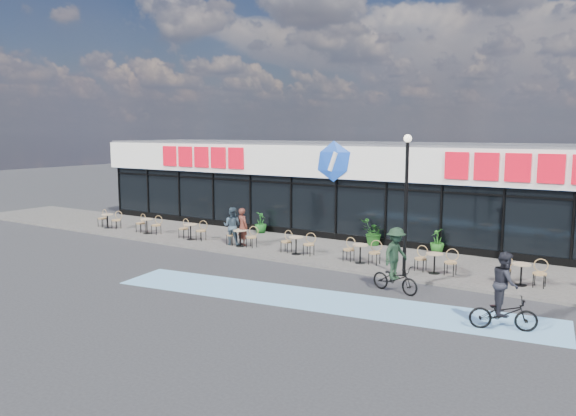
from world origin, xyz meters
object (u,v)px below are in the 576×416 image
(potted_plant_left, at_px, (261,222))
(patron_right, at_px, (232,226))
(cyclist_a, at_px, (504,299))
(lamp_post, at_px, (406,193))
(potted_plant_right, at_px, (437,241))
(patron_left, at_px, (243,227))
(cyclist_b, at_px, (395,265))
(potted_plant_mid, at_px, (373,233))
(bistro_set_0, at_px, (109,219))

(potted_plant_left, distance_m, patron_right, 3.21)
(potted_plant_left, relative_size, cyclist_a, 0.51)
(patron_right, bearing_deg, cyclist_a, 142.01)
(lamp_post, relative_size, potted_plant_right, 4.71)
(potted_plant_left, height_order, potted_plant_right, potted_plant_left)
(cyclist_a, bearing_deg, patron_right, 160.14)
(patron_left, xyz_separation_m, cyclist_b, (8.45, -2.96, -0.03))
(lamp_post, distance_m, potted_plant_mid, 5.87)
(patron_left, bearing_deg, potted_plant_left, -52.49)
(potted_plant_left, xyz_separation_m, cyclist_b, (9.59, -5.95, 0.29))
(cyclist_b, bearing_deg, bistro_set_0, 170.79)
(cyclist_b, bearing_deg, potted_plant_right, 95.61)
(lamp_post, height_order, bistro_set_0, lamp_post)
(potted_plant_mid, relative_size, cyclist_b, 0.55)
(lamp_post, distance_m, patron_right, 8.88)
(bistro_set_0, bearing_deg, potted_plant_mid, 13.57)
(lamp_post, distance_m, patron_left, 8.44)
(bistro_set_0, distance_m, cyclist_b, 17.42)
(potted_plant_right, height_order, cyclist_b, cyclist_b)
(potted_plant_right, bearing_deg, potted_plant_mid, 179.82)
(lamp_post, relative_size, cyclist_a, 2.37)
(bistro_set_0, bearing_deg, cyclist_b, -9.21)
(potted_plant_mid, bearing_deg, lamp_post, -54.11)
(lamp_post, xyz_separation_m, patron_left, (-8.08, 1.22, -2.12))
(potted_plant_right, xyz_separation_m, patron_right, (-8.33, -3.26, 0.33))
(potted_plant_left, bearing_deg, potted_plant_right, 0.87)
(bistro_set_0, bearing_deg, potted_plant_right, 11.22)
(bistro_set_0, height_order, cyclist_b, cyclist_b)
(potted_plant_left, distance_m, potted_plant_mid, 6.07)
(potted_plant_left, relative_size, patron_right, 0.62)
(potted_plant_mid, distance_m, patron_left, 5.85)
(potted_plant_right, relative_size, cyclist_b, 0.50)
(bistro_set_0, bearing_deg, lamp_post, -3.55)
(lamp_post, height_order, patron_right, lamp_post)
(lamp_post, xyz_separation_m, potted_plant_left, (-9.21, 4.20, -2.44))
(patron_right, height_order, cyclist_b, cyclist_b)
(bistro_set_0, relative_size, patron_left, 0.91)
(bistro_set_0, height_order, potted_plant_mid, potted_plant_mid)
(lamp_post, distance_m, cyclist_a, 5.82)
(potted_plant_right, bearing_deg, bistro_set_0, -168.78)
(potted_plant_left, height_order, cyclist_a, cyclist_a)
(potted_plant_left, bearing_deg, cyclist_a, -30.05)
(bistro_set_0, distance_m, cyclist_a, 21.40)
(potted_plant_right, height_order, patron_left, patron_left)
(potted_plant_mid, relative_size, potted_plant_right, 1.10)
(patron_left, relative_size, patron_right, 0.99)
(bistro_set_0, relative_size, potted_plant_left, 1.45)
(potted_plant_mid, relative_size, patron_left, 0.69)
(patron_left, bearing_deg, cyclist_a, 175.46)
(potted_plant_left, bearing_deg, lamp_post, -24.51)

